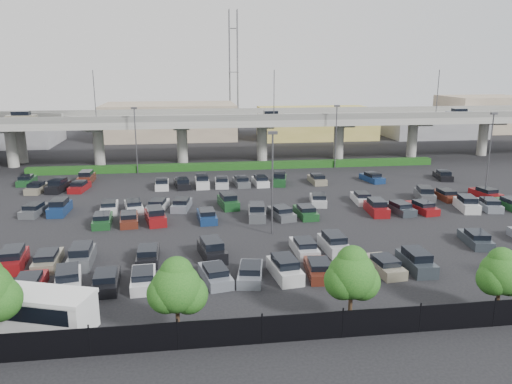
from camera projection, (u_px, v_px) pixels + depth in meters
The scene contains 10 objects.
ground at pixel (260, 212), 57.53m from camera, with size 280.00×280.00×0.00m, color black.
overpass at pixel (232, 122), 86.52m from camera, with size 150.00×13.00×15.80m.
hedge at pixel (238, 166), 81.42m from camera, with size 66.00×1.60×1.10m, color #143710.
fence at pixel (326, 326), 30.40m from camera, with size 70.00×0.10×2.00m.
tree_row at pixel (333, 275), 31.28m from camera, with size 65.07×3.66×5.94m.
shuttle_bus at pixel (32, 308), 31.52m from camera, with size 8.39×5.17×2.55m.
parked_cars at pixel (255, 216), 53.74m from camera, with size 63.05×41.56×1.67m.
light_poles at pixel (223, 156), 57.39m from camera, with size 66.90×48.38×10.30m.
distant_buildings at pixel (274, 122), 117.65m from camera, with size 138.00×24.00×9.00m.
comm_tower at pixel (234, 70), 125.37m from camera, with size 2.40×2.40×30.00m.
Camera 1 is at (-8.04, -54.66, 16.20)m, focal length 35.00 mm.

